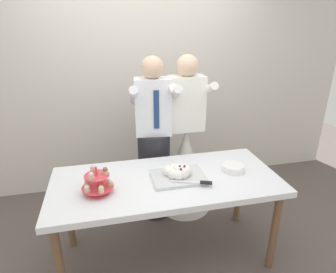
{
  "coord_description": "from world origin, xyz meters",
  "views": [
    {
      "loc": [
        -0.43,
        -1.94,
        1.93
      ],
      "look_at": [
        0.05,
        0.15,
        1.07
      ],
      "focal_mm": 30.61,
      "sensor_mm": 36.0,
      "label": 1
    }
  ],
  "objects_px": {
    "main_cake_tray": "(179,173)",
    "person_groom": "(154,150)",
    "cupcake_stand": "(97,183)",
    "plate_stack": "(233,168)",
    "person_bride": "(185,159)",
    "dessert_table": "(166,187)"
  },
  "relations": [
    {
      "from": "cupcake_stand",
      "to": "main_cake_tray",
      "type": "bearing_deg",
      "value": 6.15
    },
    {
      "from": "person_groom",
      "to": "person_bride",
      "type": "distance_m",
      "value": 0.38
    },
    {
      "from": "dessert_table",
      "to": "cupcake_stand",
      "type": "distance_m",
      "value": 0.55
    },
    {
      "from": "cupcake_stand",
      "to": "main_cake_tray",
      "type": "distance_m",
      "value": 0.63
    },
    {
      "from": "cupcake_stand",
      "to": "person_bride",
      "type": "xyz_separation_m",
      "value": [
        0.88,
        0.75,
        -0.27
      ]
    },
    {
      "from": "person_groom",
      "to": "person_bride",
      "type": "xyz_separation_m",
      "value": [
        0.34,
        0.04,
        -0.16
      ]
    },
    {
      "from": "dessert_table",
      "to": "cupcake_stand",
      "type": "bearing_deg",
      "value": -171.6
    },
    {
      "from": "dessert_table",
      "to": "main_cake_tray",
      "type": "xyz_separation_m",
      "value": [
        0.1,
        -0.01,
        0.12
      ]
    },
    {
      "from": "person_bride",
      "to": "cupcake_stand",
      "type": "bearing_deg",
      "value": -139.56
    },
    {
      "from": "person_groom",
      "to": "person_bride",
      "type": "relative_size",
      "value": 1.0
    },
    {
      "from": "cupcake_stand",
      "to": "plate_stack",
      "type": "height_order",
      "value": "cupcake_stand"
    },
    {
      "from": "cupcake_stand",
      "to": "person_bride",
      "type": "bearing_deg",
      "value": 40.44
    },
    {
      "from": "main_cake_tray",
      "to": "cupcake_stand",
      "type": "bearing_deg",
      "value": -173.85
    },
    {
      "from": "cupcake_stand",
      "to": "plate_stack",
      "type": "relative_size",
      "value": 1.22
    },
    {
      "from": "main_cake_tray",
      "to": "plate_stack",
      "type": "distance_m",
      "value": 0.48
    },
    {
      "from": "main_cake_tray",
      "to": "person_groom",
      "type": "distance_m",
      "value": 0.66
    },
    {
      "from": "dessert_table",
      "to": "plate_stack",
      "type": "bearing_deg",
      "value": 0.37
    },
    {
      "from": "dessert_table",
      "to": "person_bride",
      "type": "xyz_separation_m",
      "value": [
        0.36,
        0.67,
        -0.12
      ]
    },
    {
      "from": "cupcake_stand",
      "to": "person_groom",
      "type": "relative_size",
      "value": 0.14
    },
    {
      "from": "dessert_table",
      "to": "person_groom",
      "type": "height_order",
      "value": "person_groom"
    },
    {
      "from": "person_bride",
      "to": "main_cake_tray",
      "type": "bearing_deg",
      "value": -110.61
    },
    {
      "from": "plate_stack",
      "to": "main_cake_tray",
      "type": "bearing_deg",
      "value": -178.32
    }
  ]
}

